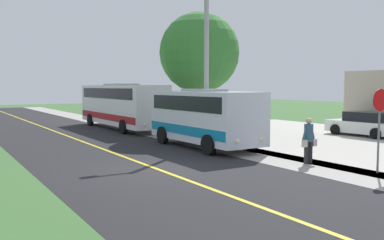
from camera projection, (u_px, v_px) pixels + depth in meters
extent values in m
plane|color=#3D6633|center=(157.00, 169.00, 15.05)|extent=(120.00, 120.00, 0.00)
cube|color=black|center=(157.00, 169.00, 15.05)|extent=(8.00, 100.00, 0.01)
cube|color=#9E9991|center=(267.00, 157.00, 17.76)|extent=(2.40, 100.00, 0.01)
cube|color=gold|center=(157.00, 169.00, 15.05)|extent=(0.16, 100.00, 0.00)
cube|color=silver|center=(204.00, 116.00, 20.45)|extent=(2.33, 6.87, 2.37)
cube|color=#0C72A5|center=(204.00, 129.00, 20.50)|extent=(2.37, 6.74, 0.44)
cube|color=black|center=(204.00, 103.00, 20.40)|extent=(2.37, 6.19, 0.70)
cube|color=gray|center=(204.00, 90.00, 20.35)|extent=(1.40, 2.06, 0.12)
cylinder|color=black|center=(251.00, 141.00, 19.34)|extent=(0.25, 0.90, 0.90)
cylinder|color=black|center=(209.00, 145.00, 18.12)|extent=(0.25, 0.90, 0.90)
cylinder|color=black|center=(201.00, 133.00, 22.96)|extent=(0.25, 0.90, 0.90)
cylinder|color=black|center=(163.00, 135.00, 21.74)|extent=(0.25, 0.90, 0.90)
sphere|color=#F2EACC|center=(261.00, 140.00, 17.92)|extent=(0.20, 0.20, 0.20)
sphere|color=#F2EACC|center=(237.00, 142.00, 17.25)|extent=(0.20, 0.20, 0.20)
cube|color=white|center=(121.00, 105.00, 29.51)|extent=(2.36, 10.45, 2.69)
cube|color=maroon|center=(121.00, 116.00, 29.58)|extent=(2.40, 10.24, 0.44)
cube|color=black|center=(121.00, 93.00, 29.45)|extent=(2.40, 9.40, 0.70)
cube|color=gray|center=(121.00, 84.00, 29.40)|extent=(1.42, 3.13, 0.12)
cylinder|color=black|center=(157.00, 125.00, 27.48)|extent=(0.25, 0.90, 0.90)
cylinder|color=black|center=(123.00, 127.00, 26.25)|extent=(0.25, 0.90, 0.90)
cylinder|color=black|center=(120.00, 119.00, 32.98)|extent=(0.25, 0.90, 0.90)
cylinder|color=black|center=(90.00, 120.00, 31.75)|extent=(0.25, 0.90, 0.90)
sphere|color=#F2EACC|center=(164.00, 124.00, 25.48)|extent=(0.20, 0.20, 0.20)
sphere|color=#F2EACC|center=(145.00, 125.00, 24.80)|extent=(0.20, 0.20, 0.20)
cylinder|color=#262628|center=(310.00, 152.00, 16.17)|extent=(0.18, 0.18, 0.86)
cylinder|color=#262628|center=(306.00, 153.00, 16.07)|extent=(0.18, 0.18, 0.86)
cylinder|color=#335972|center=(309.00, 133.00, 16.06)|extent=(0.34, 0.34, 0.68)
sphere|color=beige|center=(309.00, 121.00, 16.02)|extent=(0.23, 0.23, 0.23)
cylinder|color=#335972|center=(312.00, 132.00, 16.15)|extent=(0.28, 0.10, 0.61)
cube|color=beige|center=(314.00, 142.00, 16.18)|extent=(0.20, 0.12, 0.28)
cylinder|color=#335972|center=(305.00, 132.00, 15.96)|extent=(0.28, 0.10, 0.61)
cube|color=beige|center=(305.00, 143.00, 15.91)|extent=(0.20, 0.12, 0.28)
cylinder|color=slate|center=(378.00, 141.00, 14.28)|extent=(0.07, 0.07, 2.20)
cylinder|color=red|center=(380.00, 100.00, 14.15)|extent=(0.76, 0.03, 0.76)
cylinder|color=#9E9EA3|center=(206.00, 70.00, 21.08)|extent=(0.24, 0.24, 7.52)
cube|color=white|center=(364.00, 127.00, 25.23)|extent=(1.92, 4.45, 0.70)
cube|color=black|center=(368.00, 117.00, 25.01)|extent=(1.60, 2.46, 0.57)
cylinder|color=black|center=(335.00, 129.00, 25.89)|extent=(0.24, 0.65, 0.64)
cylinder|color=black|center=(354.00, 128.00, 26.87)|extent=(0.24, 0.65, 0.64)
cylinder|color=black|center=(376.00, 134.00, 23.62)|extent=(0.24, 0.65, 0.64)
cylinder|color=#4C3826|center=(199.00, 108.00, 26.26)|extent=(0.36, 0.36, 3.20)
sphere|color=#387A33|center=(199.00, 52.00, 25.98)|extent=(4.95, 4.95, 4.95)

